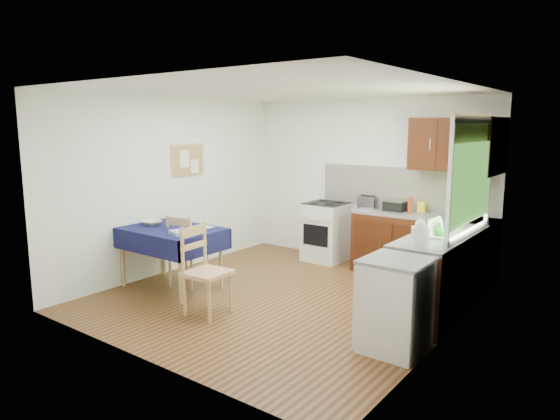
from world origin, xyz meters
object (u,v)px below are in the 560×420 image
Objects in this scene: dining_table at (170,236)px; sandwich_press at (395,205)px; chair_near at (204,267)px; dish_rack at (435,234)px; kettle at (420,236)px; toaster at (368,202)px; chair_far at (186,249)px.

sandwich_press reaches higher than dining_table.
chair_near is 3.60× the size of sandwich_press.
sandwich_press is at bearing 124.28° from dish_rack.
dish_rack is (2.07, 1.49, 0.39)m from chair_near.
kettle is at bearing -51.19° from sandwich_press.
chair_near is at bearing -110.32° from toaster.
chair_far is 3.13m from dish_rack.
kettle is at bearing 175.78° from chair_far.
toaster is at bearing 134.97° from dish_rack.
kettle reaches higher than chair_far.
kettle is (2.15, 0.86, 0.50)m from chair_near.
chair_far reaches higher than dining_table.
dish_rack reaches higher than sandwich_press.
toaster reaches higher than chair_near.
dish_rack is at bearing -57.82° from chair_near.
toaster is at bearing 129.16° from kettle.
toaster is at bearing -16.81° from chair_near.
chair_near is at bearing -101.69° from sandwich_press.
kettle is (0.07, -0.63, 0.11)m from dish_rack.
sandwich_press reaches higher than chair_far.
dining_table is 4.95× the size of toaster.
dining_table is 1.37× the size of chair_far.
toaster is at bearing -160.61° from sandwich_press.
dining_table is at bearing -171.45° from kettle.
sandwich_press is at bearing -140.62° from chair_far.
kettle is at bearing 13.49° from dining_table.
kettle reaches higher than chair_near.
chair_near is 2.36m from kettle.
chair_far is at bearing -121.78° from sandwich_press.
sandwich_press is at bearing 54.78° from dining_table.
dish_rack reaches higher than toaster.
dish_rack is (3.06, 1.10, 0.23)m from dining_table.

